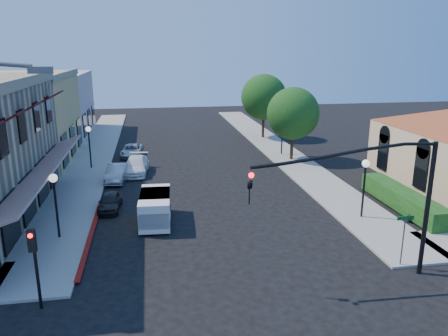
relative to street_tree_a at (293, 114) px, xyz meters
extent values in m
plane|color=black|center=(-8.80, -22.00, -4.19)|extent=(120.00, 120.00, 0.00)
cube|color=gray|center=(-17.55, 5.00, -4.13)|extent=(3.50, 50.00, 0.12)
cube|color=gray|center=(-0.05, 5.00, -4.13)|extent=(3.50, 50.00, 0.12)
cube|color=maroon|center=(-15.70, -14.00, -4.19)|extent=(0.25, 10.00, 0.06)
cube|color=tan|center=(-19.45, -11.00, 3.61)|extent=(0.50, 18.20, 0.60)
cube|color=#561416|center=(-18.40, -11.00, -1.14)|extent=(1.75, 17.00, 0.67)
cube|color=#470E0E|center=(-18.75, -14.60, 2.36)|extent=(1.02, 1.50, 0.60)
cube|color=#470E0E|center=(-18.75, -11.20, 2.36)|extent=(1.02, 1.50, 0.60)
cube|color=#470E0E|center=(-18.75, -7.80, 2.36)|extent=(1.02, 1.50, 0.60)
cube|color=#470E0E|center=(-18.75, -4.40, 2.36)|extent=(1.02, 1.50, 0.60)
cube|color=black|center=(-19.25, -15.10, -2.59)|extent=(0.12, 2.60, 2.60)
cube|color=black|center=(-19.25, -11.70, -2.59)|extent=(0.12, 2.60, 2.60)
cube|color=black|center=(-19.25, -8.30, -2.59)|extent=(0.12, 2.60, 2.60)
cube|color=black|center=(-19.25, -4.90, -2.59)|extent=(0.12, 2.60, 2.60)
cube|color=tan|center=(-24.30, 4.00, -0.39)|extent=(10.00, 12.00, 7.60)
cube|color=beige|center=(-24.30, 16.00, -0.69)|extent=(10.00, 12.00, 7.00)
cube|color=black|center=(5.65, -10.50, -2.39)|extent=(0.12, 1.40, 2.80)
cube|color=black|center=(5.65, -5.50, -2.39)|extent=(0.12, 1.40, 2.80)
cube|color=#173E11|center=(2.90, -13.00, -4.19)|extent=(1.40, 8.00, 1.10)
cylinder|color=black|center=(0.00, 0.00, -3.14)|extent=(0.28, 0.28, 2.10)
sphere|color=#173E11|center=(0.00, 0.00, 0.01)|extent=(4.56, 4.56, 4.56)
cylinder|color=black|center=(0.00, 10.00, -3.06)|extent=(0.28, 0.28, 2.27)
sphere|color=#173E11|center=(0.00, 10.00, 0.36)|extent=(4.94, 4.94, 4.94)
cylinder|color=black|center=(-0.80, -20.50, -1.19)|extent=(0.20, 0.20, 6.00)
cylinder|color=black|center=(-4.70, -20.50, 1.41)|extent=(7.80, 0.14, 0.14)
imported|color=black|center=(-8.60, -20.50, 0.51)|extent=(0.20, 0.16, 1.00)
sphere|color=#FF0C0C|center=(-8.60, -20.68, 0.81)|extent=(0.22, 0.22, 0.22)
cylinder|color=black|center=(-16.80, -20.50, -2.69)|extent=(0.12, 0.12, 3.00)
cube|color=black|center=(-16.80, -20.65, -1.29)|extent=(0.28, 0.22, 0.85)
sphere|color=#FF0C0C|center=(-16.80, -20.77, -1.04)|extent=(0.18, 0.18, 0.18)
cube|color=#595B5E|center=(-15.10, -24.00, 4.96)|extent=(0.60, 0.25, 0.18)
cylinder|color=#595B5E|center=(-1.30, -19.80, -2.94)|extent=(0.06, 0.06, 2.50)
cube|color=#0C591E|center=(-1.30, -19.80, -1.79)|extent=(0.80, 0.04, 0.18)
cylinder|color=black|center=(-17.30, -14.00, -2.59)|extent=(0.12, 0.12, 3.20)
sphere|color=white|center=(-17.30, -14.00, -0.84)|extent=(0.44, 0.44, 0.44)
cylinder|color=black|center=(-17.30, 0.00, -2.59)|extent=(0.12, 0.12, 3.20)
sphere|color=white|center=(-17.30, 0.00, -0.84)|extent=(0.44, 0.44, 0.44)
cylinder|color=black|center=(-0.30, -14.00, -2.59)|extent=(0.12, 0.12, 3.20)
sphere|color=white|center=(-0.30, -14.00, -0.84)|extent=(0.44, 0.44, 0.44)
cylinder|color=black|center=(-0.30, 2.00, -2.59)|extent=(0.12, 0.12, 3.20)
sphere|color=white|center=(-0.30, 2.00, -0.84)|extent=(0.44, 0.44, 0.44)
cube|color=white|center=(-12.26, -12.59, -3.27)|extent=(1.90, 3.98, 1.59)
cube|color=white|center=(-12.36, -14.27, -3.35)|extent=(1.66, 0.62, 0.88)
cube|color=black|center=(-12.34, -13.96, -2.91)|extent=(1.51, 0.18, 0.80)
cube|color=black|center=(-12.24, -12.33, -2.87)|extent=(1.83, 2.39, 0.80)
cylinder|color=black|center=(-13.08, -13.88, -3.90)|extent=(0.25, 0.60, 0.58)
cylinder|color=black|center=(-12.93, -11.23, -3.90)|extent=(0.25, 0.60, 0.58)
cylinder|color=black|center=(-11.58, -13.96, -3.90)|extent=(0.25, 0.60, 0.58)
cylinder|color=black|center=(-11.43, -11.31, -3.90)|extent=(0.25, 0.60, 0.58)
imported|color=black|center=(-15.00, -10.00, -3.66)|extent=(1.46, 3.21, 1.07)
imported|color=#B1B4B6|center=(-15.00, -3.88, -3.58)|extent=(1.64, 3.86, 1.24)
imported|color=white|center=(-13.60, -2.00, -3.54)|extent=(2.30, 4.68, 1.31)
imported|color=#B6B9BC|center=(-14.11, 4.00, -3.66)|extent=(2.21, 4.03, 1.07)
camera|label=1|loc=(-12.35, -36.29, 5.51)|focal=35.00mm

